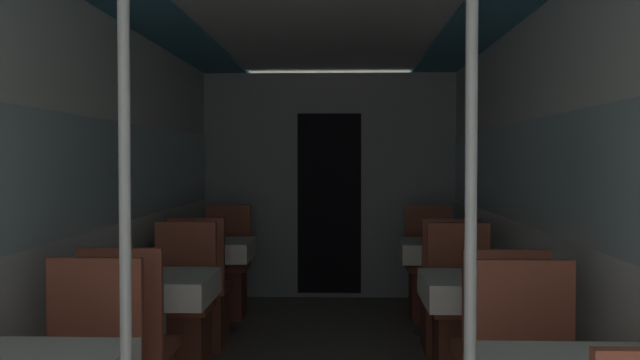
% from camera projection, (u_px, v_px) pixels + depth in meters
% --- Properties ---
extents(wall_left, '(0.05, 8.31, 2.26)m').
position_uv_depth(wall_left, '(95.00, 201.00, 4.12)').
color(wall_left, silver).
rests_on(wall_left, ground_plane).
extents(wall_right, '(0.05, 8.31, 2.26)m').
position_uv_depth(wall_right, '(545.00, 202.00, 4.03)').
color(wall_right, silver).
rests_on(wall_right, ground_plane).
extents(bulkhead_far, '(2.53, 0.09, 2.26)m').
position_uv_depth(bulkhead_far, '(329.00, 186.00, 7.20)').
color(bulkhead_far, gray).
rests_on(bulkhead_far, ground_plane).
extents(support_pole_left_0, '(0.04, 0.04, 2.26)m').
position_uv_depth(support_pole_left_0, '(125.00, 241.00, 2.30)').
color(support_pole_left_0, silver).
rests_on(support_pole_left_0, ground_plane).
extents(dining_table_left_1, '(0.62, 0.62, 0.74)m').
position_uv_depth(dining_table_left_1, '(159.00, 295.00, 4.04)').
color(dining_table_left_1, '#4C4C51').
rests_on(dining_table_left_1, ground_plane).
extents(chair_left_far_1, '(0.41, 0.41, 0.98)m').
position_uv_depth(chair_left_far_1, '(181.00, 329.00, 4.58)').
color(chair_left_far_1, brown).
rests_on(chair_left_far_1, ground_plane).
extents(dining_table_left_2, '(0.62, 0.62, 0.74)m').
position_uv_depth(dining_table_left_2, '(214.00, 254.00, 5.76)').
color(dining_table_left_2, '#4C4C51').
rests_on(dining_table_left_2, ground_plane).
extents(chair_left_near_2, '(0.41, 0.41, 0.98)m').
position_uv_depth(chair_left_near_2, '(201.00, 308.00, 5.23)').
color(chair_left_near_2, brown).
rests_on(chair_left_near_2, ground_plane).
extents(chair_left_far_2, '(0.41, 0.41, 0.98)m').
position_uv_depth(chair_left_far_2, '(225.00, 282.00, 6.30)').
color(chair_left_far_2, brown).
rests_on(chair_left_far_2, ground_plane).
extents(support_pole_right_0, '(0.04, 0.04, 2.26)m').
position_uv_depth(support_pole_right_0, '(471.00, 243.00, 2.26)').
color(support_pole_right_0, silver).
rests_on(support_pole_right_0, ground_plane).
extents(dining_table_right_1, '(0.62, 0.62, 0.74)m').
position_uv_depth(dining_table_right_1, '(478.00, 297.00, 3.98)').
color(dining_table_right_1, '#4C4C51').
rests_on(dining_table_right_1, ground_plane).
extents(chair_right_far_1, '(0.41, 0.41, 0.98)m').
position_uv_depth(chair_right_far_1, '(462.00, 331.00, 4.52)').
color(chair_right_far_1, brown).
rests_on(chair_right_far_1, ground_plane).
extents(dining_table_right_2, '(0.62, 0.62, 0.74)m').
position_uv_depth(dining_table_right_2, '(438.00, 255.00, 5.69)').
color(dining_table_right_2, '#4C4C51').
rests_on(dining_table_right_2, ground_plane).
extents(chair_right_near_2, '(0.41, 0.41, 0.98)m').
position_uv_depth(chair_right_near_2, '(447.00, 309.00, 5.17)').
color(chair_right_near_2, brown).
rests_on(chair_right_near_2, ground_plane).
extents(chair_right_far_2, '(0.41, 0.41, 0.98)m').
position_uv_depth(chair_right_far_2, '(430.00, 284.00, 6.24)').
color(chair_right_far_2, brown).
rests_on(chair_right_far_2, ground_plane).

